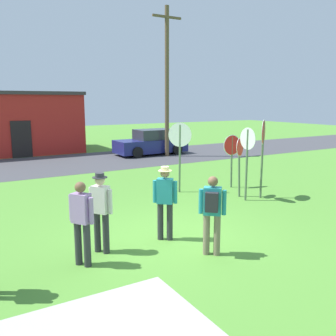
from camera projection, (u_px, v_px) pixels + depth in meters
The scene contains 14 objects.
ground_plane at pixel (173, 238), 8.72m from camera, with size 80.00×80.00×0.00m, color #518E33.
street_asphalt at pixel (52, 165), 18.72m from camera, with size 60.00×6.40×0.01m, color #424247.
building_background at pixel (13, 122), 22.93m from camera, with size 7.73×5.34×3.76m.
utility_pole at pixel (167, 80), 20.83m from camera, with size 1.80×0.24×8.37m.
parked_car_on_street at pixel (152, 143), 22.26m from camera, with size 4.30×2.02×1.51m.
stop_sign_rear_right at pixel (180, 144), 12.82m from camera, with size 0.56×0.66×2.46m.
stop_sign_center_cluster at pixel (263, 144), 11.99m from camera, with size 0.65×0.52×2.61m.
stop_sign_nearest at pixel (247, 152), 11.72m from camera, with size 0.07×0.71×2.37m.
stop_sign_far_back at pixel (232, 152), 13.59m from camera, with size 0.77×0.12×1.98m.
stop_sign_low_front at pixel (240, 158), 12.25m from camera, with size 0.56×0.33×2.00m.
person_in_teal at pixel (165, 199), 8.44m from camera, with size 0.45×0.40×1.74m.
person_holding_notes at pixel (212, 210), 7.58m from camera, with size 0.48×0.47×1.69m.
person_on_left at pixel (101, 208), 7.72m from camera, with size 0.38×0.49×1.74m.
person_near_signs at pixel (82, 219), 7.09m from camera, with size 0.38×0.49×1.69m.
Camera 1 is at (-4.33, -7.06, 3.20)m, focal length 39.26 mm.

